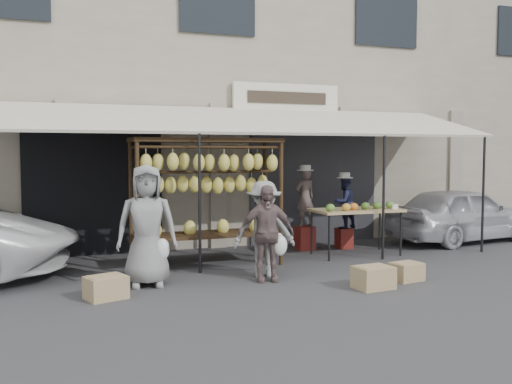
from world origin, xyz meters
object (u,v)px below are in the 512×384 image
at_px(banana_rack, 207,177).
at_px(vendor_right, 344,202).
at_px(produce_table, 357,211).
at_px(sedan, 463,214).
at_px(customer_left, 147,226).
at_px(vendor_left, 305,198).
at_px(crate_near_a, 373,278).
at_px(crate_near_b, 407,272).
at_px(customer_right, 264,229).
at_px(customer_mid, 266,233).
at_px(crate_far, 106,288).

distance_m(banana_rack, vendor_right, 3.32).
xyz_separation_m(produce_table, sedan, (3.08, 0.68, -0.25)).
distance_m(banana_rack, customer_left, 1.81).
relative_size(vendor_left, crate_near_a, 2.18).
bearing_deg(vendor_right, sedan, 161.67).
distance_m(crate_near_b, sedan, 4.50).
height_order(customer_right, sedan, customer_right).
bearing_deg(customer_mid, crate_near_b, -8.49).
height_order(vendor_left, sedan, vendor_left).
distance_m(banana_rack, crate_near_b, 3.68).
relative_size(customer_right, crate_far, 2.97).
relative_size(crate_near_b, sedan, 0.13).
relative_size(crate_near_a, sedan, 0.15).
bearing_deg(crate_near_a, produce_table, 65.03).
xyz_separation_m(crate_far, sedan, (7.95, 2.39, 0.46)).
bearing_deg(crate_near_a, customer_mid, 142.20).
height_order(produce_table, crate_near_b, produce_table).
distance_m(customer_mid, customer_right, 0.28).
relative_size(banana_rack, vendor_left, 2.21).
xyz_separation_m(banana_rack, customer_left, (-1.24, -1.14, -0.67)).
xyz_separation_m(vendor_left, customer_left, (-3.55, -2.07, -0.16)).
bearing_deg(customer_left, crate_near_b, -8.04).
distance_m(vendor_right, crate_near_b, 3.14).
relative_size(produce_table, crate_far, 3.29).
bearing_deg(crate_near_a, sedan, 36.57).
bearing_deg(customer_mid, customer_left, -178.12).
bearing_deg(produce_table, crate_near_b, -99.74).
distance_m(customer_left, crate_near_a, 3.42).
distance_m(customer_left, customer_mid, 1.81).
bearing_deg(crate_near_a, crate_near_b, 19.57).
bearing_deg(crate_near_b, sedan, 39.60).
height_order(customer_right, crate_near_a, customer_right).
bearing_deg(vendor_left, produce_table, 117.53).
bearing_deg(crate_far, vendor_left, 32.05).
height_order(banana_rack, customer_right, banana_rack).
relative_size(banana_rack, crate_near_a, 4.82).
bearing_deg(sedan, banana_rack, 88.89).
relative_size(banana_rack, sedan, 0.72).
bearing_deg(vendor_left, vendor_right, 164.13).
height_order(vendor_left, customer_right, vendor_left).
bearing_deg(customer_right, banana_rack, 125.05).
distance_m(crate_near_a, crate_near_b, 0.81).
height_order(vendor_left, crate_near_b, vendor_left).
bearing_deg(banana_rack, vendor_right, 14.66).
xyz_separation_m(produce_table, crate_far, (-4.87, -1.71, -0.72)).
bearing_deg(customer_mid, customer_right, 86.49).
bearing_deg(crate_near_a, customer_left, 157.20).
bearing_deg(customer_mid, vendor_left, 64.32).
bearing_deg(banana_rack, crate_near_b, -39.64).
bearing_deg(customer_left, crate_near_a, -15.95).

